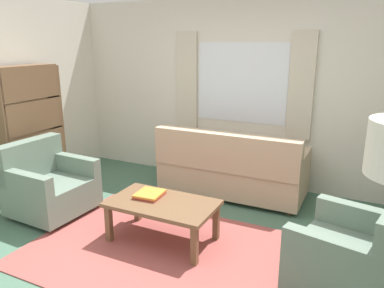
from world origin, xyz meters
TOP-DOWN VIEW (x-y plane):
  - ground_plane at (0.00, 0.00)m, footprint 6.24×6.24m
  - wall_back at (0.00, 2.26)m, footprint 5.32×0.12m
  - window_with_curtains at (0.00, 2.18)m, footprint 1.98×0.07m
  - area_rug at (0.00, 0.00)m, footprint 2.67×1.87m
  - couch at (0.09, 1.62)m, footprint 1.90×0.82m
  - armchair_left at (-1.69, 0.17)m, footprint 0.86×0.88m
  - armchair_right at (1.72, 0.12)m, footprint 0.98×1.00m
  - coffee_table at (-0.12, 0.19)m, footprint 1.10×0.64m
  - book_stack_on_table at (-0.31, 0.26)m, footprint 0.28×0.31m
  - bookshelf at (-2.35, 0.58)m, footprint 0.30×0.94m

SIDE VIEW (x-z plane):
  - ground_plane at x=0.00m, z-range 0.00..0.00m
  - area_rug at x=0.00m, z-range 0.00..0.01m
  - armchair_left at x=-1.69m, z-range -0.09..0.79m
  - armchair_right at x=1.72m, z-range -0.09..0.79m
  - couch at x=0.09m, z-range -0.09..0.83m
  - coffee_table at x=-0.12m, z-range 0.16..0.60m
  - book_stack_on_table at x=-0.31m, z-range 0.44..0.48m
  - bookshelf at x=-2.35m, z-range 0.03..1.75m
  - wall_back at x=0.00m, z-range 0.00..2.60m
  - window_with_curtains at x=0.00m, z-range 0.75..2.15m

